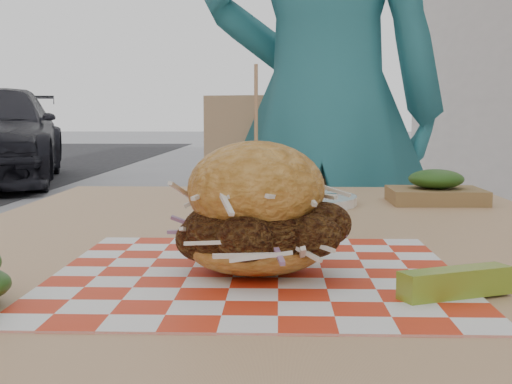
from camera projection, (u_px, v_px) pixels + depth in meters
diner at (324, 109)px, 1.92m from camera, size 0.72×0.52×1.82m
patio_table at (271, 302)px, 0.85m from camera, size 0.80×1.20×0.75m
patio_chair at (286, 242)px, 1.93m from camera, size 0.52×0.53×0.95m
paper_liner at (256, 273)px, 0.64m from camera, size 0.36×0.36×0.00m
sandwich at (256, 216)px, 0.64m from camera, size 0.16×0.16×0.19m
pickle_spear at (456, 283)px, 0.56m from camera, size 0.10×0.06×0.02m
place_setting at (274, 199)px, 1.16m from camera, size 0.27×0.27×0.02m
kraft_tray at (436, 189)px, 1.17m from camera, size 0.15×0.12×0.06m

